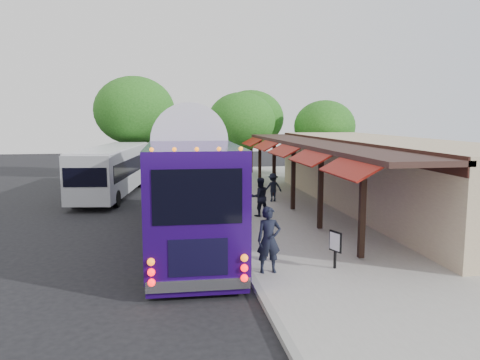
{
  "coord_description": "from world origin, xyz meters",
  "views": [
    {
      "loc": [
        -2.38,
        -17.69,
        4.7
      ],
      "look_at": [
        1.07,
        3.39,
        1.8
      ],
      "focal_mm": 35.0,
      "sensor_mm": 36.0,
      "label": 1
    }
  ],
  "objects": [
    {
      "name": "coach_bus",
      "position": [
        -1.45,
        0.15,
        2.22
      ],
      "size": [
        2.99,
        13.01,
        4.14
      ],
      "rotation": [
        0.0,
        0.0,
        -0.02
      ],
      "color": "#24075A",
      "rests_on": "ground"
    },
    {
      "name": "city_bus",
      "position": [
        -5.42,
        10.91,
        1.61
      ],
      "size": [
        3.82,
        11.06,
        2.91
      ],
      "rotation": [
        0.0,
        0.0,
        -0.14
      ],
      "color": "#999CA1",
      "rests_on": "ground"
    },
    {
      "name": "sidewalk",
      "position": [
        5.0,
        4.0,
        0.07
      ],
      "size": [
        10.0,
        40.0,
        0.15
      ],
      "primitive_type": "cube",
      "color": "#9E9B93",
      "rests_on": "ground"
    },
    {
      "name": "sign_board",
      "position": [
        2.65,
        -4.69,
        0.93
      ],
      "size": [
        0.22,
        0.51,
        1.15
      ],
      "rotation": [
        0.0,
        0.0,
        0.34
      ],
      "color": "black",
      "rests_on": "sidewalk"
    },
    {
      "name": "ped_d",
      "position": [
        3.4,
        6.63,
        0.91
      ],
      "size": [
        1.03,
        0.65,
        1.53
      ],
      "primitive_type": "imported",
      "rotation": [
        0.0,
        0.0,
        3.23
      ],
      "color": "black",
      "rests_on": "sidewalk"
    },
    {
      "name": "tree_left",
      "position": [
        3.41,
        17.16,
        4.34
      ],
      "size": [
        5.09,
        5.09,
        6.52
      ],
      "color": "#382314",
      "rests_on": "ground"
    },
    {
      "name": "ped_b",
      "position": [
        1.93,
        3.03,
        1.05
      ],
      "size": [
        0.96,
        0.79,
        1.79
      ],
      "primitive_type": "imported",
      "rotation": [
        0.0,
        0.0,
        3.28
      ],
      "color": "black",
      "rests_on": "sidewalk"
    },
    {
      "name": "curb",
      "position": [
        0.05,
        4.0,
        0.07
      ],
      "size": [
        0.2,
        40.0,
        0.16
      ],
      "primitive_type": "cube",
      "color": "gray",
      "rests_on": "ground"
    },
    {
      "name": "ground",
      "position": [
        0.0,
        0.0,
        0.0
      ],
      "size": [
        90.0,
        90.0,
        0.0
      ],
      "primitive_type": "plane",
      "color": "black",
      "rests_on": "ground"
    },
    {
      "name": "ped_c",
      "position": [
        0.86,
        3.02,
        1.13
      ],
      "size": [
        1.19,
        0.58,
        1.96
      ],
      "primitive_type": "imported",
      "rotation": [
        0.0,
        0.0,
        3.23
      ],
      "color": "black",
      "rests_on": "sidewalk"
    },
    {
      "name": "station_shelter",
      "position": [
        8.38,
        4.0,
        1.85
      ],
      "size": [
        8.15,
        20.0,
        3.6
      ],
      "color": "tan",
      "rests_on": "ground"
    },
    {
      "name": "tree_far",
      "position": [
        -4.49,
        18.58,
        5.14
      ],
      "size": [
        6.02,
        6.02,
        7.71
      ],
      "color": "#382314",
      "rests_on": "ground"
    },
    {
      "name": "tree_right",
      "position": [
        9.75,
        16.58,
        3.96
      ],
      "size": [
        4.64,
        4.64,
        5.94
      ],
      "color": "#382314",
      "rests_on": "ground"
    },
    {
      "name": "tree_mid",
      "position": [
        4.62,
        19.75,
        4.55
      ],
      "size": [
        5.33,
        5.33,
        6.82
      ],
      "color": "#382314",
      "rests_on": "ground"
    },
    {
      "name": "ped_a",
      "position": [
        0.6,
        -4.7,
        1.13
      ],
      "size": [
        0.72,
        0.48,
        1.96
      ],
      "primitive_type": "imported",
      "rotation": [
        0.0,
        0.0,
        0.01
      ],
      "color": "black",
      "rests_on": "sidewalk"
    }
  ]
}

